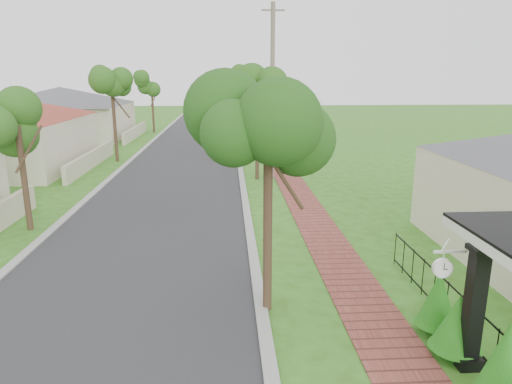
# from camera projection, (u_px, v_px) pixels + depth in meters

# --- Properties ---
(ground) EXTENTS (160.00, 160.00, 0.00)m
(ground) POSITION_uv_depth(u_px,v_px,m) (236.00, 345.00, 9.72)
(ground) COLOR #356016
(ground) RESTS_ON ground
(road) EXTENTS (7.00, 120.00, 0.02)m
(road) POSITION_uv_depth(u_px,v_px,m) (182.00, 166.00, 28.88)
(road) COLOR #28282B
(road) RESTS_ON ground
(kerb_right) EXTENTS (0.30, 120.00, 0.10)m
(kerb_right) POSITION_uv_depth(u_px,v_px,m) (240.00, 165.00, 29.10)
(kerb_right) COLOR #9E9E99
(kerb_right) RESTS_ON ground
(kerb_left) EXTENTS (0.30, 120.00, 0.10)m
(kerb_left) POSITION_uv_depth(u_px,v_px,m) (124.00, 167.00, 28.66)
(kerb_left) COLOR #9E9E99
(kerb_left) RESTS_ON ground
(sidewalk) EXTENTS (1.50, 120.00, 0.03)m
(sidewalk) POSITION_uv_depth(u_px,v_px,m) (280.00, 165.00, 29.26)
(sidewalk) COLOR brown
(sidewalk) RESTS_ON ground
(porch_post) EXTENTS (0.48, 0.48, 2.52)m
(porch_post) POSITION_uv_depth(u_px,v_px,m) (473.00, 314.00, 8.75)
(porch_post) COLOR black
(porch_post) RESTS_ON ground
(picket_fence) EXTENTS (0.03, 8.02, 1.00)m
(picket_fence) POSITION_uv_depth(u_px,v_px,m) (461.00, 315.00, 9.89)
(picket_fence) COLOR black
(picket_fence) RESTS_ON ground
(street_trees) EXTENTS (10.70, 37.65, 5.89)m
(street_trees) POSITION_uv_depth(u_px,v_px,m) (190.00, 90.00, 34.38)
(street_trees) COLOR #382619
(street_trees) RESTS_ON ground
(hedge_row) EXTENTS (0.91, 4.45, 1.97)m
(hedge_row) POSITION_uv_depth(u_px,v_px,m) (485.00, 350.00, 8.18)
(hedge_row) COLOR #166B15
(hedge_row) RESTS_ON ground
(far_house_grey) EXTENTS (15.56, 15.56, 4.60)m
(far_house_grey) POSITION_uv_depth(u_px,v_px,m) (62.00, 112.00, 41.11)
(far_house_grey) COLOR beige
(far_house_grey) RESTS_ON ground
(parked_car_red) EXTENTS (2.12, 4.48, 1.48)m
(parked_car_red) POSITION_uv_depth(u_px,v_px,m) (235.00, 145.00, 32.59)
(parked_car_red) COLOR #591C0D
(parked_car_red) RESTS_ON ground
(parked_car_white) EXTENTS (1.54, 4.01, 1.31)m
(parked_car_white) POSITION_uv_depth(u_px,v_px,m) (232.00, 124.00, 47.56)
(parked_car_white) COLOR white
(parked_car_white) RESTS_ON ground
(near_tree) EXTENTS (2.13, 2.13, 5.46)m
(near_tree) POSITION_uv_depth(u_px,v_px,m) (268.00, 132.00, 10.14)
(near_tree) COLOR #382619
(near_tree) RESTS_ON ground
(utility_pole) EXTENTS (1.20, 0.24, 9.19)m
(utility_pole) POSITION_uv_depth(u_px,v_px,m) (272.00, 93.00, 24.15)
(utility_pole) COLOR #716458
(utility_pole) RESTS_ON ground
(station_clock) EXTENTS (0.66, 0.13, 0.56)m
(station_clock) POSITION_uv_depth(u_px,v_px,m) (443.00, 267.00, 8.91)
(station_clock) COLOR white
(station_clock) RESTS_ON ground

